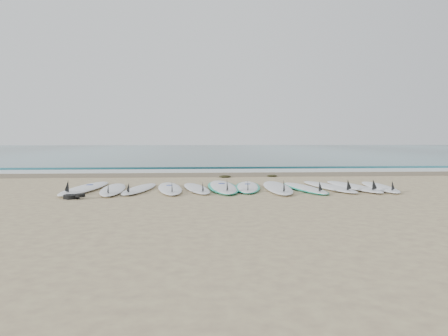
{
  "coord_description": "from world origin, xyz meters",
  "views": [
    {
      "loc": [
        -0.95,
        -10.32,
        1.23
      ],
      "look_at": [
        -0.17,
        1.58,
        0.4
      ],
      "focal_mm": 35.0,
      "sensor_mm": 36.0,
      "label": 1
    }
  ],
  "objects": [
    {
      "name": "surfboard_8",
      "position": [
        1.63,
        -0.23,
        0.05
      ],
      "size": [
        0.91,
        2.48,
        0.31
      ],
      "rotation": [
        0.0,
        0.0,
        0.14
      ],
      "color": "white",
      "rests_on": "ground"
    },
    {
      "name": "wet_sand_band",
      "position": [
        0.0,
        4.1,
        0.01
      ],
      "size": [
        120.0,
        1.8,
        0.01
      ],
      "primitive_type": "cube",
      "color": "brown",
      "rests_on": "ground"
    },
    {
      "name": "surfboard_9",
      "position": [
        2.28,
        -0.06,
        0.06
      ],
      "size": [
        0.98,
        2.67,
        0.33
      ],
      "rotation": [
        0.0,
        0.0,
        0.17
      ],
      "color": "white",
      "rests_on": "ground"
    },
    {
      "name": "foam_band",
      "position": [
        0.0,
        5.5,
        0.02
      ],
      "size": [
        120.0,
        1.4,
        0.04
      ],
      "primitive_type": "cube",
      "color": "silver",
      "rests_on": "ground"
    },
    {
      "name": "surfboard_11",
      "position": [
        3.49,
        -0.17,
        0.05
      ],
      "size": [
        0.74,
        2.47,
        0.31
      ],
      "rotation": [
        0.0,
        0.0,
        -0.1
      ],
      "color": "white",
      "rests_on": "ground"
    },
    {
      "name": "leash_coil",
      "position": [
        -3.41,
        -1.41,
        0.05
      ],
      "size": [
        0.46,
        0.36,
        0.11
      ],
      "color": "black",
      "rests_on": "ground"
    },
    {
      "name": "surfboard_1",
      "position": [
        -2.84,
        -0.27,
        0.06
      ],
      "size": [
        0.71,
        2.55,
        0.32
      ],
      "rotation": [
        0.0,
        0.0,
        0.08
      ],
      "color": "white",
      "rests_on": "ground"
    },
    {
      "name": "wave_crest",
      "position": [
        0.0,
        7.0,
        0.05
      ],
      "size": [
        120.0,
        1.0,
        0.1
      ],
      "primitive_type": "cube",
      "color": "#20575F",
      "rests_on": "ground"
    },
    {
      "name": "surfboard_0",
      "position": [
        -3.54,
        -0.04,
        0.06
      ],
      "size": [
        0.91,
        2.92,
        0.37
      ],
      "rotation": [
        0.0,
        0.0,
        -0.11
      ],
      "color": "white",
      "rests_on": "ground"
    },
    {
      "name": "surfboard_5",
      "position": [
        -0.3,
        0.09,
        0.05
      ],
      "size": [
        0.79,
        2.92,
        0.37
      ],
      "rotation": [
        0.0,
        0.0,
        0.03
      ],
      "color": "silver",
      "rests_on": "ground"
    },
    {
      "name": "ocean",
      "position": [
        0.0,
        32.5,
        0.01
      ],
      "size": [
        120.0,
        55.0,
        0.03
      ],
      "primitive_type": "cube",
      "color": "#20575F",
      "rests_on": "ground"
    },
    {
      "name": "surfboard_10",
      "position": [
        2.87,
        -0.08,
        0.06
      ],
      "size": [
        0.9,
        2.69,
        0.34
      ],
      "rotation": [
        0.0,
        0.0,
        0.14
      ],
      "color": "white",
      "rests_on": "ground"
    },
    {
      "name": "ground",
      "position": [
        0.0,
        0.0,
        0.0
      ],
      "size": [
        120.0,
        120.0,
        0.0
      ],
      "primitive_type": "plane",
      "color": "tan"
    },
    {
      "name": "seaweed_near",
      "position": [
        -0.05,
        3.06,
        0.04
      ],
      "size": [
        0.37,
        0.29,
        0.07
      ],
      "primitive_type": "ellipsoid",
      "color": "black",
      "rests_on": "ground"
    },
    {
      "name": "surfboard_2",
      "position": [
        -2.26,
        -0.17,
        0.05
      ],
      "size": [
        0.85,
        2.39,
        0.3
      ],
      "rotation": [
        0.0,
        0.0,
        -0.16
      ],
      "color": "silver",
      "rests_on": "ground"
    },
    {
      "name": "surfboard_6",
      "position": [
        0.31,
        0.1,
        0.05
      ],
      "size": [
        0.88,
        2.56,
        0.32
      ],
      "rotation": [
        0.0,
        0.0,
        -0.11
      ],
      "color": "white",
      "rests_on": "ground"
    },
    {
      "name": "surfboard_4",
      "position": [
        -0.92,
        -0.14,
        0.05
      ],
      "size": [
        0.85,
        2.35,
        0.29
      ],
      "rotation": [
        0.0,
        0.0,
        0.17
      ],
      "color": "white",
      "rests_on": "ground"
    },
    {
      "name": "surfboard_7",
      "position": [
        0.99,
        -0.18,
        0.06
      ],
      "size": [
        0.75,
        2.9,
        0.37
      ],
      "rotation": [
        0.0,
        0.0,
        -0.05
      ],
      "color": "white",
      "rests_on": "ground"
    },
    {
      "name": "seaweed_far",
      "position": [
        1.46,
        3.23,
        0.03
      ],
      "size": [
        0.33,
        0.26,
        0.06
      ],
      "primitive_type": "ellipsoid",
      "color": "black",
      "rests_on": "ground"
    },
    {
      "name": "surfboard_3",
      "position": [
        -1.55,
        -0.14,
        0.06
      ],
      "size": [
        0.81,
        2.63,
        0.33
      ],
      "rotation": [
        0.0,
        0.0,
        0.11
      ],
      "color": "white",
      "rests_on": "ground"
    }
  ]
}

